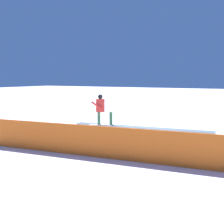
{
  "coord_description": "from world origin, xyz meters",
  "views": [
    {
      "loc": [
        -4.57,
        11.06,
        2.72
      ],
      "look_at": [
        0.87,
        1.12,
        1.26
      ],
      "focal_mm": 42.61,
      "sensor_mm": 36.0,
      "label": 1
    }
  ],
  "objects": [
    {
      "name": "ground_plane",
      "position": [
        0.0,
        0.0,
        0.0
      ],
      "size": [
        120.0,
        120.0,
        0.0
      ],
      "primitive_type": "plane",
      "color": "white"
    },
    {
      "name": "grind_box",
      "position": [
        0.0,
        0.0,
        0.23
      ],
      "size": [
        6.41,
        1.33,
        0.5
      ],
      "color": "red",
      "rests_on": "ground_plane"
    },
    {
      "name": "snowboarder",
      "position": [
        1.88,
        0.31,
        1.28
      ],
      "size": [
        1.41,
        0.98,
        1.45
      ],
      "color": "white",
      "rests_on": "grind_box"
    },
    {
      "name": "safety_fence",
      "position": [
        0.0,
        3.47,
        0.55
      ],
      "size": [
        9.56,
        1.32,
        1.1
      ],
      "primitive_type": "cube",
      "rotation": [
        0.0,
        0.0,
        0.13
      ],
      "color": "orange",
      "rests_on": "ground_plane"
    }
  ]
}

